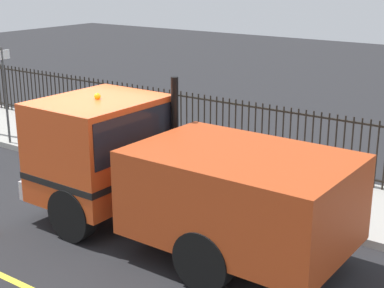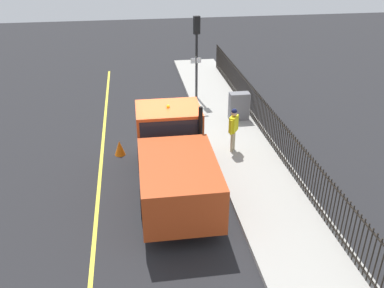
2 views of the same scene
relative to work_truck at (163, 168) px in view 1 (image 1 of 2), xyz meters
The scene contains 7 objects.
ground_plane 2.23m from the work_truck, 87.47° to the left, with size 58.28×58.28×0.00m, color #232326.
sidewalk_slab 3.77m from the work_truck, 30.50° to the left, with size 2.70×26.49×0.14m, color #A3A099.
work_truck is the anchor object (origin of this frame).
worker_standing 3.25m from the work_truck, 38.50° to the left, with size 0.46×0.56×1.77m.
iron_fence 4.58m from the work_truck, 23.32° to the left, with size 0.04×22.55×1.47m.
utility_cabinet 6.13m from the work_truck, 54.52° to the left, with size 0.90×0.47×1.26m, color slate.
street_sign 6.92m from the work_truck, 74.62° to the left, with size 0.50×0.07×2.54m.
Camera 1 is at (-7.45, -7.69, 4.62)m, focal length 54.07 mm.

